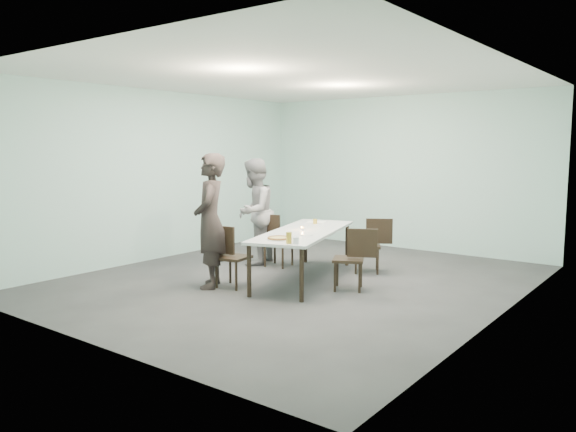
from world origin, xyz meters
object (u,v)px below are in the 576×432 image
Objects in this scene: chair_near_left at (228,252)px; tealight at (302,229)px; chair_near_right at (354,255)px; chair_far_right at (372,241)px; side_plate at (306,235)px; beer_glass at (289,238)px; table at (304,234)px; water_tumbler at (296,241)px; pizza at (279,238)px; diner_far at (254,212)px; amber_tumbler at (315,221)px; chair_far_left at (274,236)px; diner_near at (210,221)px.

tealight is (0.58, 1.02, 0.27)m from chair_near_left.
chair_near_left is 1.00× the size of chair_near_right.
side_plate is (-0.29, -1.42, 0.25)m from chair_far_right.
chair_near_right is at bearing 66.79° from beer_glass.
table is 1.21m from water_tumbler.
table is at bearing 115.87° from beer_glass.
table is 3.16× the size of chair_near_left.
chair_near_left is 5.80× the size of beer_glass.
chair_near_right reaches higher than side_plate.
diner_far is at bearing 140.02° from pizza.
chair_far_right is 1.47m from side_plate.
amber_tumbler is at bearing 117.06° from water_tumbler.
chair_near_right is at bearing -5.77° from table.
chair_far_right is 5.80× the size of beer_glass.
chair_near_right is 15.54× the size of tealight.
chair_far_left is (-0.36, 1.52, 0.00)m from chair_near_left.
table is 0.78m from amber_tumbler.
chair_far_right is 1.24m from tealight.
table is 1.19m from beer_glass.
diner_near reaches higher than side_plate.
diner_near is at bearing -122.42° from tealight.
chair_far_left is 4.83× the size of side_plate.
diner_far is 22.62× the size of amber_tumbler.
pizza is 3.78× the size of water_tumbler.
side_plate is at bearing 114.53° from water_tumbler.
water_tumbler is at bearing -65.47° from side_plate.
side_plate is 1.20× the size of beer_glass.
diner_near is 21.28× the size of water_tumbler.
side_plate is at bearing -47.81° from tealight.
chair_far_right is (-0.34, 1.14, 0.00)m from chair_near_right.
diner_far is (-0.55, 1.60, -0.05)m from diner_near.
chair_far_right is 4.83× the size of side_plate.
chair_far_left is at bearing 133.44° from beer_glass.
chair_near_left reaches higher than tealight.
beer_glass is at bearing 58.45° from diner_near.
chair_near_right is 1.10m from beer_glass.
beer_glass reaches higher than water_tumbler.
diner_near is 5.63× the size of pizza.
chair_far_right is 10.88× the size of amber_tumbler.
pizza reaches higher than table.
tealight reaches higher than side_plate.
table is 1.52× the size of diner_far.
chair_near_left is 0.52m from diner_near.
beer_glass is at bearing 58.09° from chair_far_right.
chair_near_right reaches higher than water_tumbler.
diner_near reaches higher than chair_near_right.
beer_glass is 1.21m from tealight.
table is at bearing -68.23° from amber_tumbler.
pizza is 4.25× the size of amber_tumbler.
table is 0.93m from pizza.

